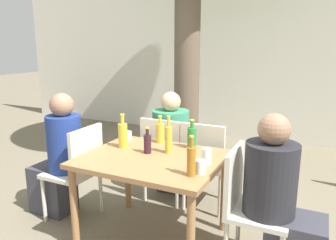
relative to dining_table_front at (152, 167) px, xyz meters
name	(u,v)px	position (x,y,z in m)	size (l,w,h in m)	color
ground_plane	(153,238)	(0.00, 0.00, -0.66)	(30.00, 30.00, 0.00)	#706651
cafe_building_wall	(249,60)	(0.00, 3.56, 0.74)	(10.00, 0.08, 2.80)	silver
dining_table_front	(152,167)	(0.00, 0.00, 0.00)	(1.14, 0.93, 0.76)	#996B42
patio_chair_0	(78,167)	(-0.80, 0.00, -0.13)	(0.44, 0.44, 0.93)	beige
patio_chair_1	(248,201)	(0.80, 0.00, -0.13)	(0.44, 0.44, 0.93)	beige
patio_chair_2	(165,154)	(-0.23, 0.70, -0.13)	(0.44, 0.44, 0.93)	beige
patio_chair_3	(206,160)	(0.23, 0.70, -0.13)	(0.44, 0.44, 0.93)	beige
person_seated_0	(59,161)	(-1.04, 0.00, -0.11)	(0.56, 0.32, 1.23)	#383842
person_seated_1	(281,206)	(1.04, 0.00, -0.11)	(0.59, 0.37, 1.21)	#383842
person_seated_2	(174,147)	(-0.23, 0.93, -0.13)	(0.40, 0.60, 1.18)	#383842
oil_cruet_0	(169,139)	(0.08, 0.14, 0.22)	(0.06, 0.06, 0.33)	gold
green_bottle_1	(192,137)	(0.21, 0.36, 0.20)	(0.08, 0.08, 0.26)	#287A38
amber_bottle_2	(191,160)	(0.44, -0.23, 0.21)	(0.06, 0.06, 0.29)	#9E661E
oil_cruet_3	(160,132)	(-0.13, 0.39, 0.19)	(0.08, 0.08, 0.26)	gold
oil_cruet_4	(123,135)	(-0.36, 0.11, 0.21)	(0.08, 0.08, 0.31)	gold
wine_bottle_5	(147,143)	(-0.08, 0.07, 0.18)	(0.07, 0.07, 0.23)	#331923
drinking_glass_0	(207,156)	(0.46, 0.04, 0.16)	(0.08, 0.08, 0.12)	white
drinking_glass_1	(201,167)	(0.48, -0.17, 0.14)	(0.07, 0.07, 0.10)	silver
drinking_glass_2	(128,135)	(-0.46, 0.34, 0.13)	(0.08, 0.08, 0.08)	white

